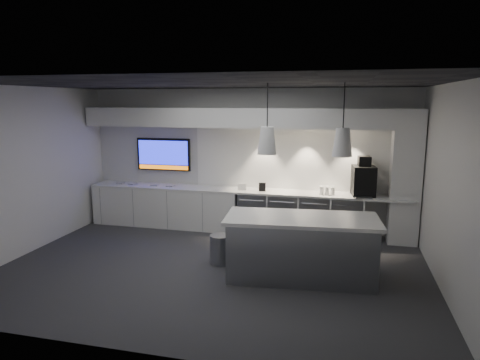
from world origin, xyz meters
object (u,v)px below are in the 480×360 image
(island, at_px, (301,248))
(coffee_machine, at_px, (363,179))
(wall_tv, at_px, (164,154))
(bin, at_px, (220,249))

(island, xyz_separation_m, coffee_machine, (0.98, 2.23, 0.72))
(island, relative_size, coffee_machine, 3.10)
(island, distance_m, coffee_machine, 2.54)
(coffee_machine, bearing_deg, wall_tv, 169.39)
(wall_tv, relative_size, island, 0.52)
(wall_tv, xyz_separation_m, bin, (1.96, -2.19, -1.31))
(bin, distance_m, coffee_machine, 3.21)
(wall_tv, distance_m, bin, 3.22)
(island, height_order, bin, island)
(wall_tv, bearing_deg, coffee_machine, -3.26)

